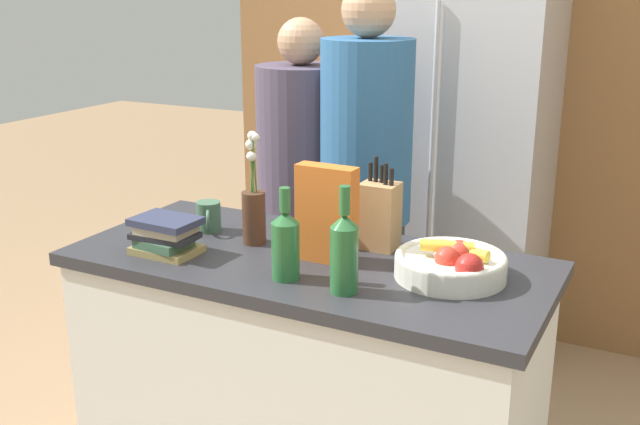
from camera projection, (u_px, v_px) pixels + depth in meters
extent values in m
cube|color=silver|center=(308.00, 399.00, 2.41)|extent=(1.40, 0.64, 0.89)
cube|color=#2D2D33|center=(308.00, 263.00, 2.28)|extent=(1.46, 0.66, 0.04)
cube|color=olive|center=(477.00, 75.00, 3.67)|extent=(2.66, 0.12, 2.60)
cube|color=#B7B7BC|center=(465.00, 148.00, 3.42)|extent=(0.73, 0.60, 2.02)
cylinder|color=#B7B7BC|center=(433.00, 137.00, 3.15)|extent=(0.02, 0.02, 1.11)
cylinder|color=silver|center=(450.00, 268.00, 2.10)|extent=(0.31, 0.31, 0.06)
torus|color=silver|center=(451.00, 257.00, 2.10)|extent=(0.31, 0.31, 0.02)
sphere|color=red|center=(469.00, 267.00, 1.99)|extent=(0.08, 0.08, 0.08)
sphere|color=#C64C23|center=(451.00, 257.00, 2.10)|extent=(0.07, 0.07, 0.07)
sphere|color=red|center=(459.00, 254.00, 2.09)|extent=(0.08, 0.08, 0.08)
sphere|color=red|center=(447.00, 258.00, 2.06)|extent=(0.07, 0.07, 0.07)
cylinder|color=yellow|center=(464.00, 251.00, 2.09)|extent=(0.16, 0.07, 0.03)
cylinder|color=yellow|center=(447.00, 246.00, 2.09)|extent=(0.15, 0.07, 0.03)
cube|color=tan|center=(379.00, 216.00, 2.32)|extent=(0.11, 0.10, 0.21)
cylinder|color=black|center=(370.00, 173.00, 2.32)|extent=(0.01, 0.01, 0.07)
cylinder|color=black|center=(376.00, 171.00, 2.30)|extent=(0.01, 0.01, 0.09)
cylinder|color=black|center=(382.00, 175.00, 2.30)|extent=(0.01, 0.01, 0.07)
cylinder|color=black|center=(386.00, 176.00, 2.27)|extent=(0.01, 0.01, 0.08)
cylinder|color=black|center=(392.00, 178.00, 2.26)|extent=(0.01, 0.01, 0.06)
cylinder|color=#4C2D1E|center=(254.00, 218.00, 2.37)|extent=(0.07, 0.07, 0.17)
cylinder|color=#477538|center=(255.00, 165.00, 2.32)|extent=(0.01, 0.02, 0.17)
sphere|color=white|center=(255.00, 137.00, 2.29)|extent=(0.03, 0.03, 0.03)
cylinder|color=#477538|center=(253.00, 164.00, 2.32)|extent=(0.01, 0.01, 0.18)
sphere|color=white|center=(252.00, 136.00, 2.30)|extent=(0.03, 0.03, 0.03)
cylinder|color=#477538|center=(252.00, 169.00, 2.33)|extent=(0.01, 0.01, 0.15)
sphere|color=white|center=(251.00, 145.00, 2.31)|extent=(0.03, 0.03, 0.03)
cylinder|color=#477538|center=(252.00, 175.00, 2.33)|extent=(0.01, 0.01, 0.12)
sphere|color=white|center=(251.00, 156.00, 2.31)|extent=(0.03, 0.03, 0.03)
cube|color=orange|center=(326.00, 215.00, 2.20)|extent=(0.19, 0.06, 0.29)
cylinder|color=#42664C|center=(209.00, 216.00, 2.50)|extent=(0.08, 0.08, 0.10)
torus|color=#42664C|center=(208.00, 220.00, 2.46)|extent=(0.05, 0.06, 0.07)
cube|color=#99844C|center=(167.00, 250.00, 2.30)|extent=(0.20, 0.14, 0.02)
cube|color=#3D6047|center=(164.00, 243.00, 2.29)|extent=(0.16, 0.13, 0.03)
cube|color=#232328|center=(165.00, 236.00, 2.28)|extent=(0.20, 0.12, 0.02)
cube|color=#B7A88E|center=(166.00, 229.00, 2.28)|extent=(0.16, 0.12, 0.03)
cube|color=#2D334C|center=(166.00, 221.00, 2.27)|extent=(0.20, 0.15, 0.02)
cylinder|color=#286633|center=(286.00, 251.00, 2.09)|extent=(0.08, 0.08, 0.16)
cone|color=#286633|center=(285.00, 217.00, 2.06)|extent=(0.08, 0.08, 0.03)
cylinder|color=#286633|center=(285.00, 200.00, 2.04)|extent=(0.03, 0.03, 0.07)
cylinder|color=#286633|center=(344.00, 260.00, 1.99)|extent=(0.08, 0.08, 0.18)
cone|color=#286633|center=(345.00, 221.00, 1.96)|extent=(0.08, 0.08, 0.04)
cylinder|color=#286633|center=(345.00, 200.00, 1.94)|extent=(0.03, 0.03, 0.08)
cube|color=#383842|center=(303.00, 302.00, 3.29)|extent=(0.30, 0.21, 0.77)
cylinder|color=#4C4256|center=(302.00, 144.00, 3.08)|extent=(0.37, 0.37, 0.64)
sphere|color=tan|center=(301.00, 41.00, 2.96)|extent=(0.19, 0.19, 0.19)
cube|color=#383842|center=(363.00, 315.00, 3.09)|extent=(0.29, 0.21, 0.84)
cylinder|color=#2D6093|center=(366.00, 131.00, 2.87)|extent=(0.36, 0.36, 0.70)
sphere|color=tan|center=(369.00, 10.00, 2.73)|extent=(0.20, 0.20, 0.20)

